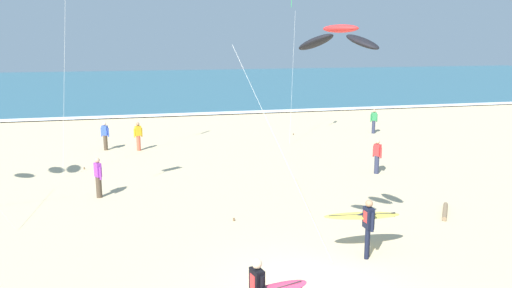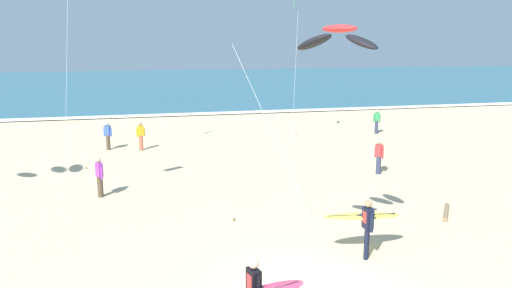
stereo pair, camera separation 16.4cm
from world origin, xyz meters
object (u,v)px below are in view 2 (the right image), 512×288
object	(u,v)px
kite_arc_scarlet_near	(339,38)
bystander_blue_top	(108,135)
driftwood_log	(446,212)
bystander_yellow_top	(141,136)
bystander_red_top	(379,157)
bystander_green_top	(377,121)
surfer_lead	(364,220)
bystander_purple_top	(100,177)

from	to	relation	value
kite_arc_scarlet_near	bystander_blue_top	world-z (taller)	kite_arc_scarlet_near
kite_arc_scarlet_near	driftwood_log	size ratio (longest dim) A/B	3.78
bystander_yellow_top	bystander_red_top	xyz separation A→B (m)	(10.52, -7.54, 0.00)
bystander_green_top	surfer_lead	bearing A→B (deg)	-117.47
kite_arc_scarlet_near	bystander_blue_top	distance (m)	18.63
bystander_blue_top	bystander_purple_top	size ratio (longest dim) A/B	1.00
bystander_green_top	bystander_red_top	xyz separation A→B (m)	(-4.47, -9.20, 0.00)
surfer_lead	driftwood_log	xyz separation A→B (m)	(4.33, 2.49, -0.97)
bystander_yellow_top	bystander_red_top	distance (m)	12.95
bystander_blue_top	driftwood_log	xyz separation A→B (m)	(12.16, -13.62, -0.73)
bystander_green_top	bystander_red_top	world-z (taller)	same
bystander_yellow_top	bystander_red_top	bearing A→B (deg)	-35.64
surfer_lead	bystander_red_top	bearing A→B (deg)	60.78
bystander_purple_top	kite_arc_scarlet_near	bearing A→B (deg)	-50.05
kite_arc_scarlet_near	bystander_purple_top	bearing A→B (deg)	129.95
bystander_green_top	bystander_purple_top	size ratio (longest dim) A/B	1.00
bystander_green_top	bystander_purple_top	distance (m)	19.32
surfer_lead	bystander_red_top	xyz separation A→B (m)	(4.48, 8.00, -0.24)
kite_arc_scarlet_near	driftwood_log	distance (m)	8.63
kite_arc_scarlet_near	bystander_yellow_top	xyz separation A→B (m)	(-4.90, 16.01, -5.26)
bystander_green_top	driftwood_log	xyz separation A→B (m)	(-4.62, -14.71, -0.73)
bystander_green_top	bystander_purple_top	bearing A→B (deg)	-149.27
driftwood_log	bystander_purple_top	bearing A→B (deg)	158.05
bystander_green_top	driftwood_log	world-z (taller)	bystander_green_top
bystander_red_top	bystander_blue_top	bearing A→B (deg)	146.60
bystander_blue_top	bystander_yellow_top	bearing A→B (deg)	-17.68
kite_arc_scarlet_near	bystander_yellow_top	world-z (taller)	kite_arc_scarlet_near
surfer_lead	bystander_blue_top	distance (m)	17.92
surfer_lead	bystander_green_top	xyz separation A→B (m)	(8.94, 17.20, -0.24)
bystander_red_top	bystander_yellow_top	bearing A→B (deg)	144.36
surfer_lead	bystander_purple_top	xyz separation A→B (m)	(-7.67, 7.33, -0.24)
bystander_red_top	surfer_lead	bearing A→B (deg)	-119.22
bystander_blue_top	kite_arc_scarlet_near	bearing A→B (deg)	-68.04
bystander_purple_top	bystander_green_top	bearing A→B (deg)	30.73
bystander_purple_top	bystander_red_top	distance (m)	12.16
bystander_yellow_top	bystander_blue_top	bearing A→B (deg)	162.32
bystander_yellow_top	bystander_green_top	bearing A→B (deg)	6.30
surfer_lead	kite_arc_scarlet_near	distance (m)	5.17
bystander_green_top	bystander_blue_top	bearing A→B (deg)	-176.29
surfer_lead	bystander_purple_top	distance (m)	10.61
bystander_purple_top	bystander_red_top	xyz separation A→B (m)	(12.14, 0.68, 0.00)
bystander_red_top	driftwood_log	world-z (taller)	bystander_red_top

